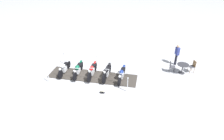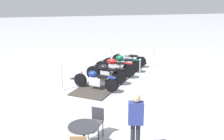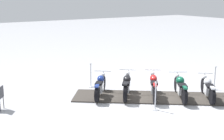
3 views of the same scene
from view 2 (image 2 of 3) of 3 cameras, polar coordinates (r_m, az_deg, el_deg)
name	(u,v)px [view 2 (image 2 of 3)]	position (r m, az deg, el deg)	size (l,w,h in m)	color
ground_plane	(115,76)	(13.84, 0.56, -1.39)	(80.00, 80.00, 0.00)	#B2B2B7
display_platform	(115,76)	(13.83, 0.56, -1.30)	(6.64, 1.63, 0.05)	#38332D
motorcycle_chrome	(128,58)	(15.72, 3.61, 2.54)	(1.79, 1.36, 0.93)	black
motorcycle_forest	(122,62)	(14.70, 2.12, 1.69)	(1.98, 1.38, 0.94)	black
motorcycle_maroon	(114,67)	(13.70, 0.44, 0.76)	(1.91, 1.42, 1.04)	black
motorcycle_black	(105,72)	(12.73, -1.46, -0.54)	(1.74, 1.45, 1.04)	black
motorcycle_navy	(95,80)	(11.79, -3.75, -2.16)	(1.82, 1.53, 0.92)	black
stanchion_right_front	(112,56)	(16.77, -0.07, 3.09)	(0.31, 0.31, 1.10)	silver
stanchion_left_front	(154,60)	(15.91, 9.15, 2.09)	(0.33, 0.33, 1.11)	silver
stanchion_right_rear	(62,81)	(11.98, -10.87, -2.40)	(0.28, 0.28, 1.15)	silver
stanchion_left_mid	(140,72)	(13.27, 6.10, -0.46)	(0.28, 0.28, 1.10)	silver
info_placard	(73,77)	(13.59, -8.59, -1.57)	(0.39, 0.39, 0.22)	#333338
cafe_table	(84,132)	(7.35, -6.17, -13.30)	(0.86, 0.86, 0.76)	#2D2D33
cafe_chair_near_table	(96,120)	(8.02, -3.46, -10.90)	(0.56, 0.56, 0.90)	#2D2D33
bystander_person	(136,119)	(6.96, 5.22, -10.66)	(0.44, 0.32, 1.75)	#23232D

